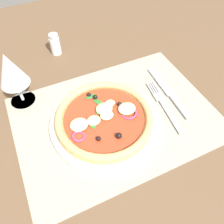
{
  "coord_description": "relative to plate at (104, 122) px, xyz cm",
  "views": [
    {
      "loc": [
        -15.86,
        -31.76,
        45.72
      ],
      "look_at": [
        -1.07,
        0.0,
        2.6
      ],
      "focal_mm": 36.96,
      "sensor_mm": 36.0,
      "label": 1
    }
  ],
  "objects": [
    {
      "name": "ground_plane",
      "position": [
        3.57,
        0.86,
        -2.2
      ],
      "size": [
        190.0,
        140.0,
        2.4
      ],
      "primitive_type": "cube",
      "color": "brown"
    },
    {
      "name": "placemat",
      "position": [
        3.57,
        0.86,
        -0.8
      ],
      "size": [
        48.92,
        35.6,
        0.4
      ],
      "primitive_type": "cube",
      "color": "gray",
      "rests_on": "ground_plane"
    },
    {
      "name": "plate",
      "position": [
        0.0,
        0.0,
        0.0
      ],
      "size": [
        25.93,
        25.93,
        1.2
      ],
      "primitive_type": "cylinder",
      "color": "white",
      "rests_on": "placemat"
    },
    {
      "name": "pizza",
      "position": [
        0.01,
        0.02,
        1.7
      ],
      "size": [
        23.25,
        23.25,
        2.69
      ],
      "color": "tan",
      "rests_on": "plate"
    },
    {
      "name": "fork",
      "position": [
        16.33,
        -0.51,
        -0.38
      ],
      "size": [
        3.68,
        18.05,
        0.44
      ],
      "rotation": [
        0.0,
        0.0,
        1.45
      ],
      "color": "#B2B5BA",
      "rests_on": "placemat"
    },
    {
      "name": "knife",
      "position": [
        20.08,
        2.65,
        -0.34
      ],
      "size": [
        2.88,
        20.06,
        0.62
      ],
      "rotation": [
        0.0,
        0.0,
        1.51
      ],
      "color": "#B2B5BA",
      "rests_on": "placemat"
    },
    {
      "name": "wine_glass",
      "position": [
        -16.35,
        16.4,
        9.33
      ],
      "size": [
        7.2,
        7.2,
        14.9
      ],
      "color": "silver",
      "rests_on": "ground_plane"
    },
    {
      "name": "pepper_shaker",
      "position": [
        -2.36,
        32.64,
        2.26
      ],
      "size": [
        3.2,
        3.2,
        6.7
      ],
      "color": "silver",
      "rests_on": "ground_plane"
    }
  ]
}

